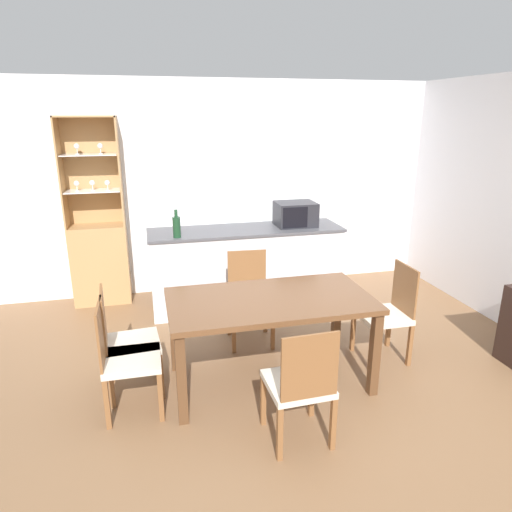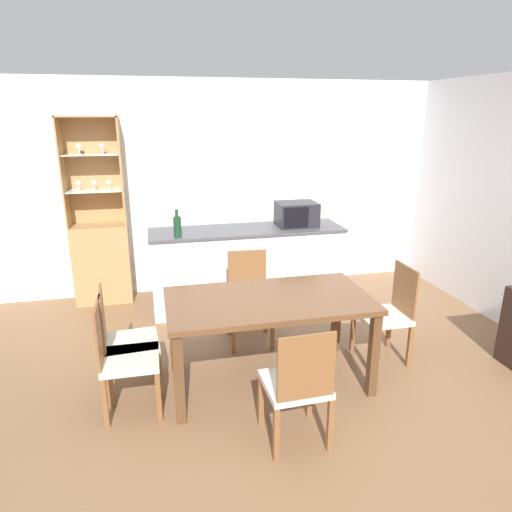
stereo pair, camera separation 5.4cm
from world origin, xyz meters
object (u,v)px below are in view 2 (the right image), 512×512
display_cabinet (101,249)px  dining_chair_side_left_far (125,341)px  dining_table (269,309)px  dining_chair_side_right_far (387,314)px  dining_chair_head_far (249,298)px  microwave (297,214)px  dining_chair_side_left_near (124,357)px  wine_bottle (177,226)px  dining_chair_head_near (297,385)px

display_cabinet → dining_chair_side_left_far: display_cabinet is taller
dining_table → dining_chair_side_right_far: bearing=6.5°
dining_chair_head_far → microwave: bearing=-126.7°
dining_table → dining_chair_side_right_far: 1.16m
dining_chair_side_left_near → wine_bottle: bearing=162.0°
dining_table → dining_chair_side_left_far: 1.16m
dining_chair_side_left_far → dining_chair_head_near: same height
dining_chair_head_far → wine_bottle: (-0.62, 0.66, 0.60)m
dining_chair_side_left_near → wine_bottle: size_ratio=3.00×
display_cabinet → dining_chair_side_right_far: display_cabinet is taller
dining_chair_side_left_near → dining_chair_side_left_far: (0.00, 0.26, 0.00)m
dining_chair_side_left_near → microwave: size_ratio=1.97×
display_cabinet → dining_chair_side_left_near: size_ratio=2.42×
dining_table → dining_chair_head_near: 0.79m
dining_chair_head_far → dining_chair_head_near: (-0.00, -1.51, 0.00)m
dining_chair_side_right_far → wine_bottle: wine_bottle is taller
wine_bottle → dining_chair_side_left_far: bearing=-111.9°
dining_chair_side_right_far → dining_chair_head_near: (-1.13, -0.89, 0.00)m
display_cabinet → microwave: bearing=-12.9°
dining_chair_side_right_far → dining_chair_side_left_near: bearing=96.8°
dining_chair_head_near → microwave: 2.57m
dining_chair_side_left_far → dining_chair_head_far: bearing=114.7°
dining_chair_side_left_near → wine_bottle: 1.73m
wine_bottle → dining_chair_head_far: bearing=-46.6°
dining_chair_head_near → dining_chair_side_left_far: bearing=140.2°
dining_chair_head_far → microwave: 1.30m
dining_chair_head_far → dining_chair_side_left_far: size_ratio=1.00×
dining_chair_side_right_far → microwave: microwave is taller
dining_table → dining_chair_head_near: dining_chair_head_near is taller
display_cabinet → dining_chair_head_far: (1.48, -1.37, -0.20)m
display_cabinet → microwave: (2.22, -0.51, 0.42)m
dining_chair_side_right_far → dining_chair_head_near: same height
display_cabinet → dining_chair_side_left_far: bearing=-80.4°
dining_table → dining_chair_side_left_far: (-1.13, 0.13, -0.22)m
dining_table → dining_chair_head_near: bearing=-89.9°
dining_chair_head_near → wine_bottle: bearing=104.0°
dining_table → wine_bottle: size_ratio=5.53×
microwave → dining_chair_head_near: bearing=-107.3°
dining_chair_side_right_far → dining_chair_head_far: bearing=61.2°
microwave → dining_chair_side_left_far: bearing=-141.5°
dining_chair_side_left_near → microwave: (1.88, 1.75, 0.62)m
display_cabinet → dining_table: (1.47, -2.13, 0.02)m
display_cabinet → dining_chair_side_left_near: (0.34, -2.26, -0.20)m
dining_chair_side_left_far → dining_chair_head_near: size_ratio=1.00×
dining_table → wine_bottle: 1.59m
dining_chair_side_left_near → dining_chair_side_right_far: size_ratio=1.00×
microwave → wine_bottle: wine_bottle is taller
display_cabinet → dining_chair_head_far: 2.03m
display_cabinet → wine_bottle: 1.19m
dining_table → microwave: size_ratio=3.63×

